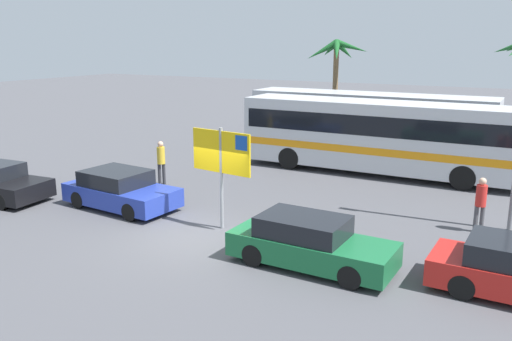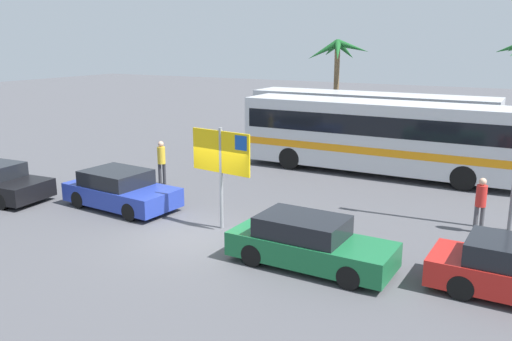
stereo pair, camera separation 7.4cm
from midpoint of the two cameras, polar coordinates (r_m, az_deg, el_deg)
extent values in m
plane|color=#4C4C51|center=(16.31, -6.26, -7.06)|extent=(120.00, 120.00, 0.00)
cube|color=silver|center=(24.05, 13.02, 3.69)|extent=(12.13, 2.40, 2.90)
cube|color=black|center=(23.96, 13.09, 4.99)|extent=(11.65, 2.43, 0.84)
cube|color=orange|center=(24.14, 12.95, 2.51)|extent=(12.01, 2.43, 0.32)
cylinder|color=black|center=(24.62, 21.99, 0.36)|extent=(1.00, 0.28, 1.00)
cylinder|color=black|center=(22.54, 21.30, -0.74)|extent=(1.00, 0.28, 1.00)
cylinder|color=black|center=(26.50, 5.69, 2.18)|extent=(1.00, 0.28, 1.00)
cylinder|color=black|center=(24.57, 3.71, 1.31)|extent=(1.00, 0.28, 1.00)
cube|color=silver|center=(27.75, 12.04, 5.04)|extent=(12.13, 2.40, 2.90)
cube|color=black|center=(27.67, 12.10, 6.17)|extent=(11.65, 2.43, 0.84)
cube|color=#1E70B7|center=(27.83, 11.99, 4.01)|extent=(12.01, 2.43, 0.32)
cylinder|color=black|center=(28.18, 19.89, 2.12)|extent=(1.00, 0.28, 1.00)
cylinder|color=black|center=(26.10, 19.12, 1.31)|extent=(1.00, 0.28, 1.00)
cylinder|color=black|center=(30.20, 5.68, 3.60)|extent=(1.00, 0.28, 1.00)
cylinder|color=black|center=(28.27, 3.96, 2.95)|extent=(1.00, 0.28, 1.00)
cylinder|color=gray|center=(16.53, -3.60, -0.90)|extent=(0.11, 0.11, 3.20)
cube|color=yellow|center=(16.34, -3.65, 1.99)|extent=(2.19, 0.34, 1.30)
cube|color=#1447A8|center=(15.77, -1.42, 2.96)|extent=(0.45, 0.13, 0.44)
cylinder|color=black|center=(14.68, 22.16, -9.19)|extent=(0.60, 0.18, 0.60)
cylinder|color=black|center=(13.28, 21.13, -11.55)|extent=(0.60, 0.18, 0.60)
cylinder|color=black|center=(21.73, -21.97, -1.86)|extent=(0.61, 0.20, 0.60)
cylinder|color=black|center=(20.64, -25.41, -2.99)|extent=(0.61, 0.20, 0.60)
cube|color=#196638|center=(14.12, 6.03, -8.30)|extent=(4.34, 1.78, 0.64)
cube|color=black|center=(14.02, 5.13, -5.91)|extent=(2.28, 1.59, 0.52)
cylinder|color=black|center=(14.42, 12.16, -8.87)|extent=(0.60, 0.18, 0.60)
cylinder|color=black|center=(13.10, 10.02, -11.15)|extent=(0.60, 0.18, 0.60)
cylinder|color=black|center=(15.37, 2.63, -7.12)|extent=(0.60, 0.18, 0.60)
cylinder|color=black|center=(14.14, -0.26, -9.01)|extent=(0.60, 0.18, 0.60)
cube|color=#23389E|center=(19.41, -13.97, -2.48)|extent=(4.24, 2.22, 0.64)
cube|color=black|center=(19.44, -14.57, -0.72)|extent=(2.27, 1.91, 0.52)
cylinder|color=black|center=(19.18, -9.44, -3.03)|extent=(0.61, 0.21, 0.60)
cylinder|color=black|center=(18.00, -13.21, -4.33)|extent=(0.61, 0.21, 0.60)
cylinder|color=black|center=(20.94, -14.57, -1.86)|extent=(0.61, 0.21, 0.60)
cylinder|color=black|center=(19.86, -18.29, -2.96)|extent=(0.61, 0.21, 0.60)
cylinder|color=#2D2D33|center=(22.21, -10.10, -0.38)|extent=(0.13, 0.13, 0.87)
cylinder|color=#2D2D33|center=(22.24, -9.65, -0.34)|extent=(0.13, 0.13, 0.87)
cylinder|color=gold|center=(22.05, -9.96, 1.61)|extent=(0.32, 0.32, 0.69)
sphere|color=tan|center=(21.96, -10.01, 2.79)|extent=(0.24, 0.24, 0.24)
cylinder|color=#4C4C51|center=(17.86, 23.04, -4.83)|extent=(0.13, 0.13, 0.84)
cylinder|color=#4C4C51|center=(17.83, 22.47, -4.80)|extent=(0.13, 0.13, 0.84)
cylinder|color=red|center=(17.63, 22.98, -2.50)|extent=(0.32, 0.32, 0.66)
sphere|color=tan|center=(17.52, 23.11, -1.10)|extent=(0.23, 0.23, 0.23)
cone|color=#23662D|center=(34.02, 25.51, 11.70)|extent=(1.74, 0.66, 0.93)
cylinder|color=brown|center=(33.32, 8.58, 8.30)|extent=(0.32, 0.32, 5.42)
cone|color=#195623|center=(32.84, 10.34, 12.80)|extent=(2.04, 0.50, 0.93)
cone|color=#195623|center=(33.91, 9.59, 12.47)|extent=(0.91, 2.00, 1.34)
cone|color=#195623|center=(34.02, 8.10, 12.67)|extent=(1.71, 1.73, 1.19)
cone|color=#195623|center=(33.08, 7.21, 12.53)|extent=(1.93, 1.30, 1.34)
cone|color=#195623|center=(32.31, 8.76, 12.47)|extent=(1.11, 1.99, 1.32)
camera|label=1|loc=(0.04, -89.89, 0.03)|focal=37.56mm
camera|label=2|loc=(0.04, 90.11, -0.03)|focal=37.56mm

